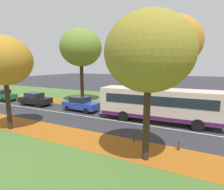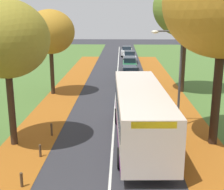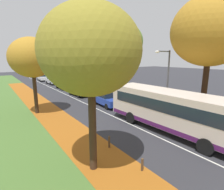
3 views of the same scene
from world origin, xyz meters
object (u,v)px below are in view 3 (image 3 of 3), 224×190
at_px(tree_right_near, 211,31).
at_px(car_black_following, 79,90).
at_px(car_white_trailing, 43,77).
at_px(bollard_fifth, 109,142).
at_px(bus, 170,109).
at_px(tree_left_near, 91,51).
at_px(car_green_third_in_line, 63,84).
at_px(bollard_fourth, 142,165).
at_px(car_blue_lead, 107,99).
at_px(streetlamp_right, 166,77).
at_px(tree_left_mid, 32,58).
at_px(car_silver_fourth_in_line, 52,80).
at_px(tree_right_mid, 122,42).

xyz_separation_m(tree_right_near, car_black_following, (-4.15, 15.77, -6.58)).
relative_size(car_black_following, car_white_trailing, 1.00).
xyz_separation_m(bollard_fifth, bus, (5.07, -0.53, 1.33)).
relative_size(tree_left_near, car_green_third_in_line, 1.81).
bearing_deg(bus, bollard_fourth, -155.85).
height_order(car_blue_lead, car_green_third_in_line, same).
relative_size(tree_right_near, car_white_trailing, 2.38).
bearing_deg(streetlamp_right, bollard_fifth, -166.37).
xyz_separation_m(bus, car_green_third_in_line, (-0.01, 22.31, -0.89)).
xyz_separation_m(tree_left_mid, bollard_fourth, (2.05, -12.53, -5.05)).
height_order(bollard_fourth, car_silver_fourth_in_line, car_silver_fourth_in_line).
distance_m(car_blue_lead, car_black_following, 6.92).
bearing_deg(car_blue_lead, car_silver_fourth_in_line, 89.81).
bearing_deg(car_green_third_in_line, bus, -89.99).
distance_m(tree_left_near, bollard_fifth, 5.70).
bearing_deg(bollard_fourth, tree_left_near, 139.81).
relative_size(tree_left_mid, car_green_third_in_line, 1.72).
xyz_separation_m(tree_right_near, bollard_fourth, (-9.01, -1.96, -7.07)).
xyz_separation_m(car_silver_fourth_in_line, car_white_trailing, (-0.29, 6.78, 0.00)).
bearing_deg(tree_right_mid, tree_left_mid, -174.19).
bearing_deg(car_black_following, bus, -89.34).
xyz_separation_m(tree_right_near, streetlamp_right, (-1.81, 2.58, -3.65)).
bearing_deg(tree_left_near, car_white_trailing, 79.65).
height_order(tree_right_near, bollard_fourth, tree_right_near).
height_order(tree_right_near, car_black_following, tree_right_near).
bearing_deg(car_white_trailing, bollard_fourth, -97.27).
height_order(tree_right_mid, car_black_following, tree_right_mid).
distance_m(tree_right_mid, car_white_trailing, 25.80).
height_order(tree_right_mid, bollard_fourth, tree_right_mid).
xyz_separation_m(tree_left_near, car_silver_fourth_in_line, (6.99, 29.90, -4.83)).
height_order(tree_left_mid, car_white_trailing, tree_left_mid).
distance_m(tree_right_near, car_silver_fourth_in_line, 30.45).
bearing_deg(streetlamp_right, tree_right_mid, 76.23).
bearing_deg(tree_left_near, car_black_following, 67.58).
bearing_deg(bollard_fifth, bollard_fourth, -89.22).
relative_size(bollard_fifth, car_black_following, 0.17).
bearing_deg(bus, tree_right_near, -4.28).
relative_size(tree_right_near, bollard_fifth, 13.76).
xyz_separation_m(bollard_fifth, streetlamp_right, (7.24, 1.76, 3.37)).
bearing_deg(car_silver_fourth_in_line, bollard_fourth, -99.32).
relative_size(tree_left_mid, tree_right_near, 0.71).
xyz_separation_m(tree_right_near, tree_right_mid, (0.44, 11.74, 0.01)).
bearing_deg(car_blue_lead, tree_right_mid, 33.52).
xyz_separation_m(tree_left_mid, car_blue_lead, (7.14, -1.71, -4.56)).
bearing_deg(tree_left_mid, car_black_following, 36.97).
relative_size(tree_right_near, bus, 0.97).
bearing_deg(bus, car_black_following, 90.66).
height_order(tree_left_near, tree_right_mid, tree_right_mid).
height_order(bollard_fifth, car_white_trailing, car_white_trailing).
height_order(tree_right_near, bollard_fifth, tree_right_near).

